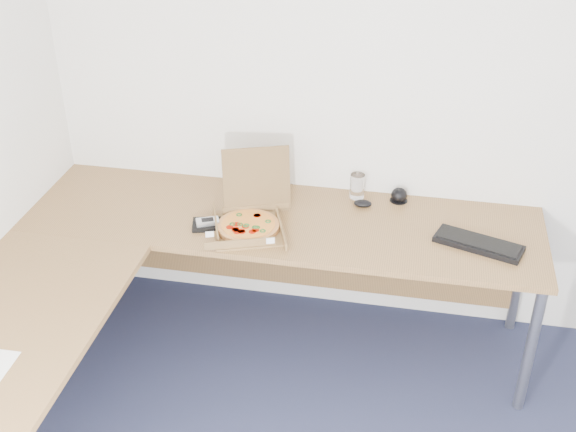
% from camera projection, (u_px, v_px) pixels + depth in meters
% --- Properties ---
extents(room_shell, '(3.50, 3.50, 2.50)m').
position_uv_depth(room_shell, '(359.00, 333.00, 2.04)').
color(room_shell, white).
rests_on(room_shell, ground).
extents(desk, '(2.50, 2.20, 0.73)m').
position_uv_depth(desk, '(193.00, 265.00, 3.27)').
color(desk, olive).
rests_on(desk, ground).
extents(pizza_box, '(0.33, 0.38, 0.33)m').
position_uv_depth(pizza_box, '(249.00, 221.00, 3.47)').
color(pizza_box, olive).
rests_on(pizza_box, desk).
extents(drinking_glass, '(0.07, 0.07, 0.13)m').
position_uv_depth(drinking_glass, '(357.00, 186.00, 3.71)').
color(drinking_glass, white).
rests_on(drinking_glass, desk).
extents(keyboard, '(0.42, 0.26, 0.02)m').
position_uv_depth(keyboard, '(479.00, 244.00, 3.35)').
color(keyboard, black).
rests_on(keyboard, desk).
extents(mouse, '(0.10, 0.07, 0.03)m').
position_uv_depth(mouse, '(363.00, 203.00, 3.65)').
color(mouse, black).
rests_on(mouse, desk).
extents(wallet, '(0.16, 0.14, 0.02)m').
position_uv_depth(wallet, '(207.00, 225.00, 3.49)').
color(wallet, black).
rests_on(wallet, desk).
extents(phone, '(0.12, 0.09, 0.02)m').
position_uv_depth(phone, '(208.00, 222.00, 3.47)').
color(phone, '#B2B5BA').
rests_on(phone, wallet).
extents(dome_speaker, '(0.09, 0.09, 0.08)m').
position_uv_depth(dome_speaker, '(399.00, 194.00, 3.69)').
color(dome_speaker, black).
rests_on(dome_speaker, desk).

